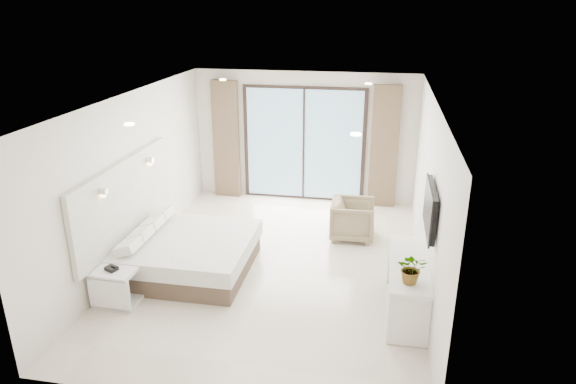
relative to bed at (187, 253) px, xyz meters
name	(u,v)px	position (x,y,z in m)	size (l,w,h in m)	color
ground	(274,266)	(1.32, 0.39, -0.29)	(6.20, 6.20, 0.00)	beige
room_shell	(270,159)	(1.12, 1.08, 1.29)	(4.62, 6.22, 2.72)	silver
bed	(187,253)	(0.00, 0.00, 0.00)	(1.98, 1.88, 0.69)	brown
nightstand	(117,286)	(-0.62, -1.08, -0.02)	(0.60, 0.50, 0.53)	white
phone	(111,268)	(-0.64, -1.11, 0.27)	(0.16, 0.13, 0.05)	black
console_desk	(408,276)	(3.36, -0.57, 0.27)	(0.52, 1.65, 0.77)	white
plant	(412,272)	(3.36, -1.11, 0.63)	(0.36, 0.40, 0.31)	#33662D
armchair	(353,218)	(2.49, 1.68, 0.09)	(0.75, 0.70, 0.77)	#857757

